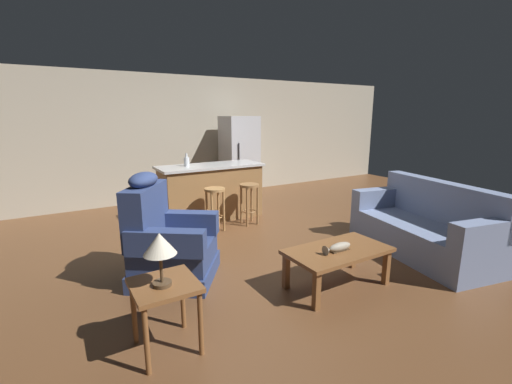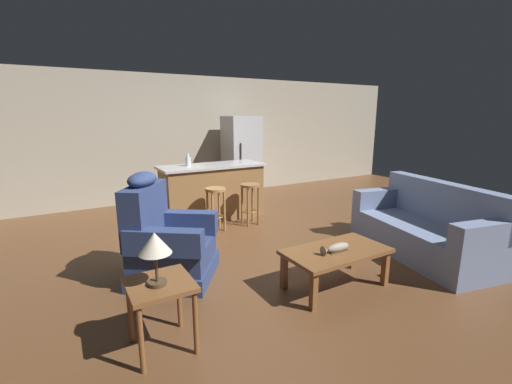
% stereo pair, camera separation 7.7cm
% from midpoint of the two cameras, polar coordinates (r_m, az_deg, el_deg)
% --- Properties ---
extents(ground_plane, '(12.00, 12.00, 0.00)m').
position_cam_midpoint_polar(ground_plane, '(5.00, -1.46, -8.24)').
color(ground_plane, brown).
extents(back_wall, '(12.00, 0.05, 2.60)m').
position_cam_midpoint_polar(back_wall, '(7.56, -13.43, 8.71)').
color(back_wall, '#A89E89').
rests_on(back_wall, ground_plane).
extents(coffee_table, '(1.10, 0.60, 0.42)m').
position_cam_midpoint_polar(coffee_table, '(3.74, 12.88, -10.04)').
color(coffee_table, brown).
rests_on(coffee_table, ground_plane).
extents(fish_figurine, '(0.34, 0.10, 0.10)m').
position_cam_midpoint_polar(fish_figurine, '(3.64, 12.83, -9.03)').
color(fish_figurine, '#4C3823').
rests_on(fish_figurine, coffee_table).
extents(couch, '(1.21, 2.03, 0.94)m').
position_cam_midpoint_polar(couch, '(5.01, 25.90, -5.42)').
color(couch, '#707FA3').
rests_on(couch, ground_plane).
extents(recliner_near_lamp, '(1.17, 1.17, 1.20)m').
position_cam_midpoint_polar(recliner_near_lamp, '(3.93, -15.11, -8.11)').
color(recliner_near_lamp, navy).
rests_on(recliner_near_lamp, ground_plane).
extents(end_table, '(0.48, 0.48, 0.56)m').
position_cam_midpoint_polar(end_table, '(2.80, -15.74, -16.17)').
color(end_table, brown).
rests_on(end_table, ground_plane).
extents(table_lamp, '(0.24, 0.24, 0.41)m').
position_cam_midpoint_polar(table_lamp, '(2.60, -16.57, -8.68)').
color(table_lamp, '#4C3823').
rests_on(table_lamp, end_table).
extents(kitchen_island, '(1.80, 0.70, 0.95)m').
position_cam_midpoint_polar(kitchen_island, '(6.03, -7.84, 0.06)').
color(kitchen_island, olive).
rests_on(kitchen_island, ground_plane).
extents(bar_stool_left, '(0.32, 0.32, 0.68)m').
position_cam_midpoint_polar(bar_stool_left, '(5.38, -7.26, -1.54)').
color(bar_stool_left, '#A87A47').
rests_on(bar_stool_left, ground_plane).
extents(bar_stool_right, '(0.32, 0.32, 0.68)m').
position_cam_midpoint_polar(bar_stool_right, '(5.65, -1.52, -0.75)').
color(bar_stool_right, olive).
rests_on(bar_stool_right, ground_plane).
extents(refrigerator, '(0.70, 0.69, 1.76)m').
position_cam_midpoint_polar(refrigerator, '(7.54, -3.10, 5.82)').
color(refrigerator, '#B7B7BC').
rests_on(refrigerator, ground_plane).
extents(bottle_tall_green, '(0.09, 0.09, 0.21)m').
position_cam_midpoint_polar(bottle_tall_green, '(5.85, -11.86, 5.02)').
color(bottle_tall_green, silver).
rests_on(bottle_tall_green, kitchen_island).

